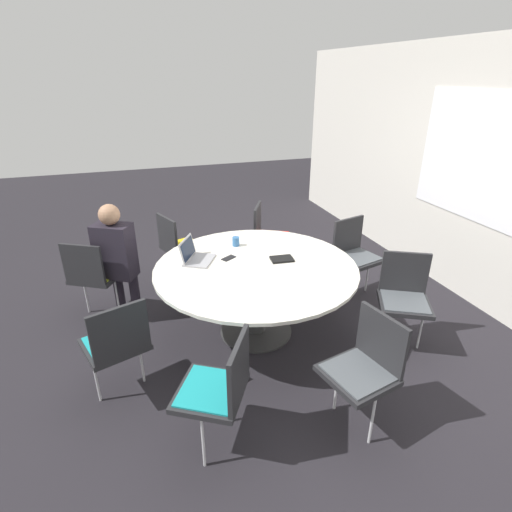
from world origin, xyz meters
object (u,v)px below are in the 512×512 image
object	(u,v)px
chair_7	(178,243)
chair_4	(404,293)
chair_5	(355,251)
chair_0	(93,272)
coffee_cup	(236,241)
chair_2	(220,385)
person_0	(116,253)
cell_phone	(229,258)
chair_6	(268,233)
spiral_notebook	(282,259)
chair_1	(117,340)
chair_3	(365,363)
laptop	(195,256)

from	to	relation	value
chair_7	chair_4	bearing A→B (deg)	23.21
chair_5	chair_4	bearing A→B (deg)	71.76
chair_0	coffee_cup	world-z (taller)	chair_0
chair_5	chair_2	bearing A→B (deg)	25.37
chair_5	person_0	bearing A→B (deg)	-21.19
chair_5	coffee_cup	xyz separation A→B (m)	(-0.12, -1.34, 0.24)
chair_0	chair_5	bearing A→B (deg)	22.07
chair_5	chair_7	size ratio (longest dim) A/B	1.00
chair_2	chair_7	distance (m)	2.43
chair_2	chair_7	xyz separation A→B (m)	(-2.43, 0.08, 0.00)
chair_0	cell_phone	size ratio (longest dim) A/B	5.64
chair_4	cell_phone	world-z (taller)	chair_4
chair_0	chair_7	bearing A→B (deg)	57.12
chair_6	person_0	world-z (taller)	person_0
chair_5	cell_phone	size ratio (longest dim) A/B	5.64
chair_0	spiral_notebook	xyz separation A→B (m)	(0.71, 1.74, 0.20)
chair_4	person_0	world-z (taller)	person_0
chair_0	chair_6	xyz separation A→B (m)	(-0.48, 2.03, 0.00)
chair_0	chair_6	bearing A→B (deg)	42.74
chair_1	chair_5	distance (m)	2.70
chair_1	cell_phone	world-z (taller)	chair_1
chair_4	chair_5	bearing A→B (deg)	-66.03
chair_3	cell_phone	world-z (taller)	chair_3
chair_1	coffee_cup	world-z (taller)	chair_1
chair_1	person_0	world-z (taller)	person_0
chair_3	cell_phone	size ratio (longest dim) A/B	5.64
chair_0	chair_2	world-z (taller)	same
chair_3	coffee_cup	world-z (taller)	chair_3
chair_2	spiral_notebook	world-z (taller)	chair_2
spiral_notebook	chair_4	bearing A→B (deg)	56.84
chair_1	chair_2	xyz separation A→B (m)	(0.69, 0.62, 0.00)
chair_1	coffee_cup	distance (m)	1.60
chair_0	chair_4	world-z (taller)	same
spiral_notebook	coffee_cup	world-z (taller)	coffee_cup
chair_4	coffee_cup	size ratio (longest dim) A/B	9.29
spiral_notebook	chair_6	bearing A→B (deg)	166.55
chair_2	person_0	bearing A→B (deg)	48.01
coffee_cup	chair_2	bearing A→B (deg)	-18.95
chair_6	spiral_notebook	bearing A→B (deg)	13.74
chair_3	spiral_notebook	xyz separation A→B (m)	(-1.35, -0.09, 0.20)
chair_1	chair_2	size ratio (longest dim) A/B	1.00
laptop	chair_1	bearing A→B (deg)	166.19
chair_1	chair_5	xyz separation A→B (m)	(-0.90, 2.55, 0.00)
chair_4	spiral_notebook	distance (m)	1.15
chair_6	chair_7	world-z (taller)	same
chair_5	chair_3	bearing A→B (deg)	47.10
chair_3	coffee_cup	size ratio (longest dim) A/B	9.29
chair_0	chair_2	distance (m)	2.12
spiral_notebook	chair_2	bearing A→B (deg)	-36.23
spiral_notebook	coffee_cup	distance (m)	0.57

